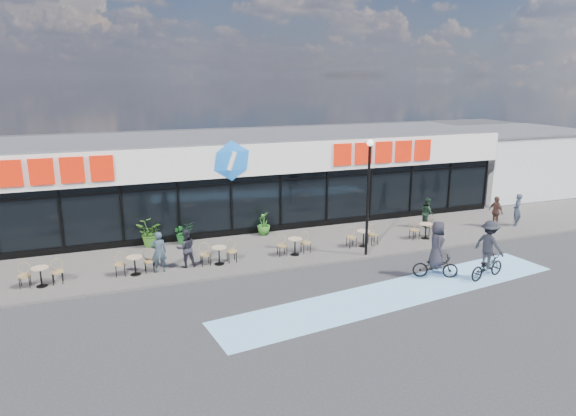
{
  "coord_description": "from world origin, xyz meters",
  "views": [
    {
      "loc": [
        -5.63,
        -16.24,
        7.62
      ],
      "look_at": [
        1.61,
        3.5,
        2.18
      ],
      "focal_mm": 32.0,
      "sensor_mm": 36.0,
      "label": 1
    }
  ],
  "objects": [
    {
      "name": "ground",
      "position": [
        0.0,
        0.0,
        0.0
      ],
      "size": [
        120.0,
        120.0,
        0.0
      ],
      "primitive_type": "plane",
      "color": "#28282B",
      "rests_on": "ground"
    },
    {
      "name": "sidewalk",
      "position": [
        0.0,
        4.5,
        0.05
      ],
      "size": [
        44.0,
        5.0,
        0.1
      ],
      "primitive_type": "cube",
      "color": "#504B47",
      "rests_on": "ground"
    },
    {
      "name": "bike_lane",
      "position": [
        4.0,
        -1.5,
        0.01
      ],
      "size": [
        14.17,
        4.13,
        0.01
      ],
      "primitive_type": "cube",
      "rotation": [
        0.0,
        0.0,
        0.14
      ],
      "color": "#7DBBED",
      "rests_on": "ground"
    },
    {
      "name": "building",
      "position": [
        -0.0,
        9.93,
        2.34
      ],
      "size": [
        30.6,
        6.57,
        4.75
      ],
      "color": "black",
      "rests_on": "ground"
    },
    {
      "name": "neighbour_building",
      "position": [
        20.5,
        11.0,
        2.06
      ],
      "size": [
        9.2,
        7.2,
        4.11
      ],
      "color": "silver",
      "rests_on": "ground"
    },
    {
      "name": "lamp_post",
      "position": [
        4.75,
        2.3,
        3.08
      ],
      "size": [
        0.28,
        0.28,
        4.99
      ],
      "color": "black",
      "rests_on": "sidewalk"
    },
    {
      "name": "bistro_set_1",
      "position": [
        -8.1,
        3.43,
        0.56
      ],
      "size": [
        1.54,
        0.62,
        0.9
      ],
      "color": "tan",
      "rests_on": "sidewalk"
    },
    {
      "name": "bistro_set_2",
      "position": [
        -4.78,
        3.43,
        0.56
      ],
      "size": [
        1.54,
        0.62,
        0.9
      ],
      "color": "tan",
      "rests_on": "sidewalk"
    },
    {
      "name": "bistro_set_3",
      "position": [
        -1.46,
        3.43,
        0.56
      ],
      "size": [
        1.54,
        0.62,
        0.9
      ],
      "color": "tan",
      "rests_on": "sidewalk"
    },
    {
      "name": "bistro_set_4",
      "position": [
        1.86,
        3.43,
        0.56
      ],
      "size": [
        1.54,
        0.62,
        0.9
      ],
      "color": "tan",
      "rests_on": "sidewalk"
    },
    {
      "name": "bistro_set_5",
      "position": [
        5.19,
        3.43,
        0.56
      ],
      "size": [
        1.54,
        0.62,
        0.9
      ],
      "color": "tan",
      "rests_on": "sidewalk"
    },
    {
      "name": "bistro_set_6",
      "position": [
        8.51,
        3.43,
        0.56
      ],
      "size": [
        1.54,
        0.62,
        0.9
      ],
      "color": "tan",
      "rests_on": "sidewalk"
    },
    {
      "name": "potted_plant_left",
      "position": [
        -3.93,
        6.66,
        0.73
      ],
      "size": [
        1.32,
        1.21,
        1.26
      ],
      "primitive_type": "imported",
      "rotation": [
        0.0,
        0.0,
        2.92
      ],
      "color": "#37691E",
      "rests_on": "sidewalk"
    },
    {
      "name": "potted_plant_mid",
      "position": [
        -2.4,
        6.58,
        0.61
      ],
      "size": [
        1.12,
        1.04,
        1.02
      ],
      "primitive_type": "imported",
      "rotation": [
        0.0,
        0.0,
        0.32
      ],
      "color": "#17531E",
      "rests_on": "sidewalk"
    },
    {
      "name": "potted_plant_right",
      "position": [
        1.48,
        6.59,
        0.66
      ],
      "size": [
        0.79,
        0.79,
        1.13
      ],
      "primitive_type": "imported",
      "rotation": [
        0.0,
        0.0,
        4.4
      ],
      "color": "#265D1A",
      "rests_on": "sidewalk"
    },
    {
      "name": "patron_left",
      "position": [
        -3.85,
        3.33,
        0.93
      ],
      "size": [
        0.61,
        0.41,
        1.65
      ],
      "primitive_type": "imported",
      "rotation": [
        0.0,
        0.0,
        3.11
      ],
      "color": "#2B3943",
      "rests_on": "sidewalk"
    },
    {
      "name": "patron_right",
      "position": [
        -2.76,
        3.51,
        0.9
      ],
      "size": [
        0.79,
        0.63,
        1.59
      ],
      "primitive_type": "imported",
      "rotation": [
        0.0,
        0.0,
        3.17
      ],
      "color": "black",
      "rests_on": "sidewalk"
    },
    {
      "name": "pedestrian_a",
      "position": [
        13.01,
        3.83,
        0.89
      ],
      "size": [
        0.41,
        0.94,
        1.59
      ],
      "primitive_type": "imported",
      "rotation": [
        0.0,
        0.0,
        -1.55
      ],
      "color": "#4D3027",
      "rests_on": "sidewalk"
    },
    {
      "name": "pedestrian_b",
      "position": [
        9.68,
        4.94,
        0.87
      ],
      "size": [
        0.77,
        0.88,
        1.53
      ],
      "primitive_type": "imported",
      "rotation": [
        0.0,
        0.0,
        1.28
      ],
      "color": "black",
      "rests_on": "sidewalk"
    },
    {
      "name": "pedestrian_c",
      "position": [
        14.15,
        3.57,
        0.94
      ],
      "size": [
        0.72,
        0.71,
        1.68
      ],
      "primitive_type": "imported",
      "rotation": [
        0.0,
        0.0,
        3.9
      ],
      "color": "#2F384A",
      "rests_on": "sidewalk"
    },
    {
      "name": "cyclist_a",
      "position": [
        6.15,
        -0.69,
        0.9
      ],
      "size": [
        1.82,
        1.27,
        2.27
      ],
      "color": "black",
      "rests_on": "ground"
    },
    {
      "name": "cyclist_b",
      "position": [
        7.97,
        -1.45,
        1.01
      ],
      "size": [
        1.9,
        1.33,
        2.31
      ],
      "color": "black",
      "rests_on": "ground"
    }
  ]
}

